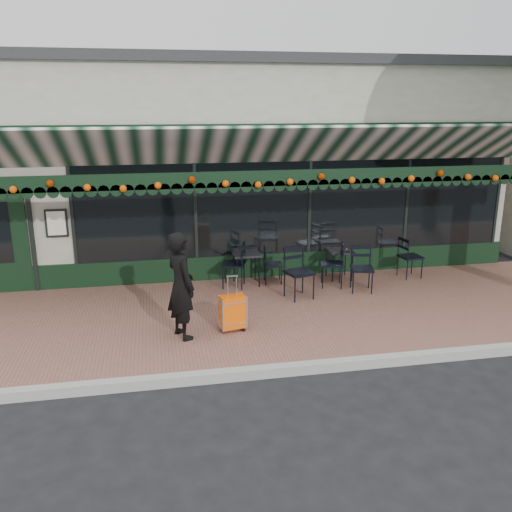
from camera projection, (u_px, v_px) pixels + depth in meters
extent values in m
plane|color=black|center=(291.00, 371.00, 7.85)|extent=(80.00, 80.00, 0.00)
cube|color=brown|center=(263.00, 315.00, 9.72)|extent=(18.00, 4.00, 0.15)
cube|color=#9E9E99|center=(292.00, 369.00, 7.76)|extent=(18.00, 0.16, 0.15)
cube|color=gray|center=(219.00, 159.00, 14.79)|extent=(12.00, 8.00, 4.50)
cube|color=black|center=(300.00, 206.00, 11.38)|extent=(9.20, 0.04, 2.00)
cube|color=silver|center=(56.00, 223.00, 10.49)|extent=(0.42, 0.04, 0.55)
cube|color=black|center=(258.00, 179.00, 9.56)|extent=(12.00, 0.03, 0.28)
cylinder|color=#DA5D06|center=(258.00, 180.00, 9.51)|extent=(11.60, 0.12, 0.12)
imported|color=black|center=(181.00, 285.00, 8.44)|extent=(0.63, 0.74, 1.72)
cube|color=#FD5A08|center=(233.00, 312.00, 8.81)|extent=(0.45, 0.31, 0.55)
cube|color=black|center=(233.00, 329.00, 8.89)|extent=(0.45, 0.31, 0.05)
cube|color=silver|center=(232.00, 286.00, 8.69)|extent=(0.18, 0.06, 0.34)
cube|color=black|center=(340.00, 251.00, 11.33)|extent=(0.51, 0.51, 0.03)
cylinder|color=black|center=(333.00, 269.00, 11.18)|extent=(0.03, 0.03, 0.60)
cylinder|color=black|center=(352.00, 268.00, 11.25)|extent=(0.03, 0.03, 0.60)
cylinder|color=black|center=(326.00, 263.00, 11.58)|extent=(0.03, 0.03, 0.60)
cylinder|color=black|center=(345.00, 262.00, 11.66)|extent=(0.03, 0.03, 0.60)
cube|color=black|center=(246.00, 254.00, 10.97)|extent=(0.54, 0.54, 0.04)
cylinder|color=black|center=(237.00, 273.00, 10.81)|extent=(0.03, 0.03, 0.63)
cylinder|color=black|center=(259.00, 272.00, 10.89)|extent=(0.03, 0.03, 0.63)
cylinder|color=black|center=(234.00, 267.00, 11.24)|extent=(0.03, 0.03, 0.63)
cylinder|color=black|center=(255.00, 266.00, 11.32)|extent=(0.03, 0.03, 0.63)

